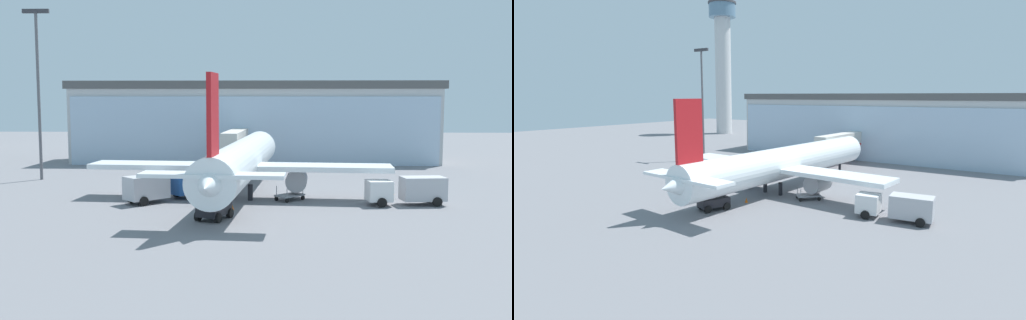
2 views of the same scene
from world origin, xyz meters
TOP-DOWN VIEW (x-y plane):
  - ground at (0.00, 0.00)m, footprint 240.00×240.00m
  - terminal_building at (0.00, 40.13)m, footprint 57.07×13.04m
  - jet_bridge at (-2.19, 27.82)m, footprint 3.04×14.20m
  - apron_light_mast at (-25.43, 17.47)m, footprint 3.20×0.40m
  - airplane at (-0.03, 5.63)m, footprint 30.19×38.39m
  - catering_truck at (-7.81, 2.31)m, footprint 6.76×6.67m
  - fuel_truck at (16.01, 1.43)m, footprint 7.50×3.15m
  - baggage_cart at (4.90, 3.49)m, footprint 3.11×3.11m
  - pushback_tug at (-1.55, -6.07)m, footprint 3.11×3.64m
  - safety_cone_nose at (-0.36, -1.69)m, footprint 0.36×0.36m
  - safety_cone_wingtip at (15.65, 7.40)m, footprint 0.36×0.36m

SIDE VIEW (x-z plane):
  - ground at x=0.00m, z-range 0.00..0.00m
  - safety_cone_nose at x=-0.36m, z-range 0.00..0.55m
  - safety_cone_wingtip at x=15.65m, z-range 0.00..0.55m
  - baggage_cart at x=4.90m, z-range -0.25..1.25m
  - pushback_tug at x=-1.55m, z-range -0.18..2.12m
  - catering_truck at x=-7.81m, z-range 0.14..2.79m
  - fuel_truck at x=16.01m, z-range 0.14..2.79m
  - airplane at x=-0.03m, z-range -2.37..9.55m
  - jet_bridge at x=-2.19m, z-range 1.40..6.92m
  - terminal_building at x=0.00m, z-range 0.00..12.56m
  - apron_light_mast at x=-25.43m, z-range 1.78..22.41m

